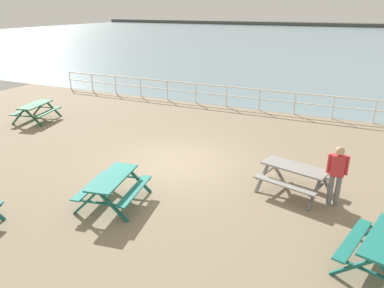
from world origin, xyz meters
name	(u,v)px	position (x,y,z in m)	size (l,w,h in m)	color
ground_plane	(175,166)	(0.00, 0.00, -0.10)	(30.00, 24.00, 0.20)	gray
sea_band	(326,40)	(0.00, 52.75, 0.00)	(142.00, 90.00, 0.01)	gray
distant_shoreline	(342,26)	(0.00, 95.75, 0.00)	(142.00, 6.00, 1.80)	#4C4C47
seaward_railing	(243,94)	(0.00, 7.75, 0.74)	(23.07, 0.07, 1.08)	white
picnic_table_mid_centre	(113,183)	(-0.29, -3.01, 0.58)	(1.79, 2.02, 0.80)	#1E7A70
picnic_table_far_left	(294,172)	(4.01, -0.33, 0.58)	(2.13, 1.92, 0.80)	gray
picnic_table_far_right	(36,108)	(-8.06, 1.70, 0.58)	(1.86, 2.08, 0.80)	#286B47
visitor	(337,172)	(5.11, -0.65, 0.95)	(0.53, 0.26, 1.66)	slate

